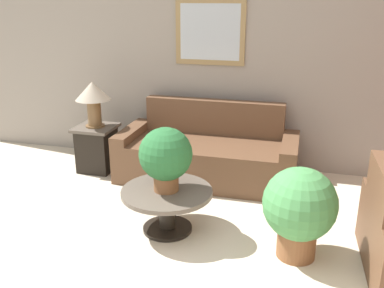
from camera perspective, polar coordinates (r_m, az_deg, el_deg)
wall_back at (r=5.28m, az=3.81°, el=11.00°), size 7.20×0.09×2.60m
couch_main at (r=5.02m, az=2.12°, el=-1.45°), size 2.05×0.88×0.87m
coffee_table at (r=3.91m, az=-3.35°, el=-7.58°), size 0.82×0.82×0.40m
side_table at (r=5.38m, az=-12.55°, el=-0.48°), size 0.47×0.47×0.56m
table_lamp at (r=5.20m, az=-13.06°, el=6.33°), size 0.42×0.42×0.55m
potted_plant_on_table at (r=3.73m, az=-3.53°, el=-1.62°), size 0.47×0.47×0.58m
potted_plant_floor at (r=3.56m, az=14.13°, el=-8.28°), size 0.60×0.60×0.78m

